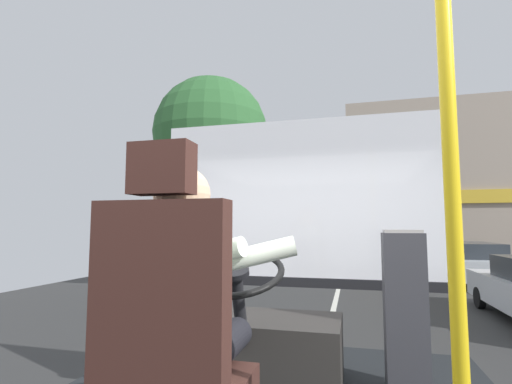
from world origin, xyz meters
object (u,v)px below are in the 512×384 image
object	(u,v)px
bus_driver	(187,295)
steering_console	(254,345)
parked_car_charcoal	(433,251)
parked_car_black	(415,246)
handrail_pole	(453,206)
fare_box	(405,310)
driver_seat	(172,355)
parked_car_silver	(468,262)

from	to	relation	value
bus_driver	steering_console	world-z (taller)	bus_driver
parked_car_charcoal	parked_car_black	distance (m)	6.91
steering_console	handrail_pole	bearing A→B (deg)	-54.12
parked_car_black	fare_box	bearing A→B (deg)	-98.45
driver_seat	handrail_pole	bearing A→B (deg)	-6.09
parked_car_silver	bus_driver	bearing A→B (deg)	-108.90
bus_driver	parked_car_silver	world-z (taller)	bus_driver
parked_car_silver	parked_car_black	xyz separation A→B (m)	(0.05, 11.41, -0.05)
parked_car_silver	parked_car_black	world-z (taller)	parked_car_silver
bus_driver	driver_seat	bearing A→B (deg)	-90.00
handrail_pole	fare_box	size ratio (longest dim) A/B	2.15
parked_car_black	driver_seat	bearing A→B (deg)	-100.18
fare_box	handrail_pole	bearing A→B (deg)	-90.83
driver_seat	handrail_pole	xyz separation A→B (m)	(0.91, -0.10, 0.51)
fare_box	parked_car_silver	xyz separation A→B (m)	(3.33, 11.32, -0.63)
driver_seat	bus_driver	xyz separation A→B (m)	(-0.00, 0.12, 0.19)
driver_seat	bus_driver	bearing A→B (deg)	90.00
handrail_pole	steering_console	bearing A→B (deg)	125.88
bus_driver	parked_car_charcoal	bearing A→B (deg)	76.49
handrail_pole	parked_car_black	world-z (taller)	handrail_pole
bus_driver	parked_car_black	world-z (taller)	bus_driver
steering_console	fare_box	size ratio (longest dim) A/B	1.14
steering_console	handrail_pole	xyz separation A→B (m)	(0.91, -1.26, 0.82)
driver_seat	steering_console	xyz separation A→B (m)	(-0.00, 1.16, -0.30)
parked_car_black	parked_car_charcoal	bearing A→B (deg)	-91.95
bus_driver	fare_box	world-z (taller)	bus_driver
bus_driver	handrail_pole	size ratio (longest dim) A/B	0.39
handrail_pole	fare_box	bearing A→B (deg)	89.17
fare_box	parked_car_charcoal	distance (m)	16.13
fare_box	parked_car_silver	bearing A→B (deg)	73.61
parked_car_charcoal	bus_driver	bearing A→B (deg)	-103.51
steering_console	parked_car_charcoal	size ratio (longest dim) A/B	0.25
bus_driver	parked_car_charcoal	size ratio (longest dim) A/B	0.18
parked_car_black	parked_car_silver	bearing A→B (deg)	-90.23
bus_driver	fare_box	xyz separation A→B (m)	(0.93, 1.11, -0.24)
handrail_pole	parked_car_black	xyz separation A→B (m)	(3.39, 24.05, -1.24)
driver_seat	parked_car_black	xyz separation A→B (m)	(4.30, 23.95, -0.73)
steering_console	parked_car_silver	distance (m)	12.16
parked_car_black	steering_console	bearing A→B (deg)	-100.69
parked_car_black	bus_driver	bearing A→B (deg)	-100.23
bus_driver	parked_car_charcoal	world-z (taller)	bus_driver
steering_console	fare_box	bearing A→B (deg)	4.35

